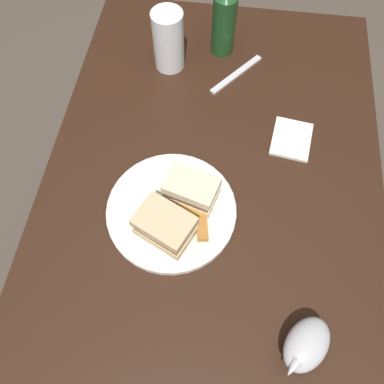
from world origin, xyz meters
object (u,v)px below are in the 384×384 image
sandwich_half_right (192,190)px  gravy_boat (306,345)px  cider_bottle (224,18)px  fork (236,74)px  pint_glass (169,43)px  napkin (291,139)px  plate (171,211)px  sandwich_half_left (165,226)px

sandwich_half_right → gravy_boat: 0.36m
cider_bottle → fork: (-0.09, -0.05, -0.10)m
pint_glass → cider_bottle: (0.07, -0.13, 0.03)m
sandwich_half_right → gravy_boat: sandwich_half_right is taller
sandwich_half_right → fork: bearing=-10.3°
pint_glass → napkin: 0.39m
sandwich_half_right → gravy_boat: size_ratio=0.96×
cider_bottle → fork: cider_bottle is taller
gravy_boat → cider_bottle: (0.74, 0.22, 0.06)m
sandwich_half_right → cider_bottle: 0.47m
fork → sandwich_half_right: bearing=-151.3°
sandwich_half_right → pint_glass: bearing=15.8°
sandwich_half_right → napkin: bearing=-48.8°
fork → pint_glass: bearing=123.6°
gravy_boat → fork: (0.65, 0.17, -0.04)m
pint_glass → cider_bottle: bearing=-61.4°
gravy_boat → plate: bearing=49.6°
sandwich_half_left → napkin: (0.28, -0.26, -0.05)m
sandwich_half_right → cider_bottle: bearing=-2.5°
plate → gravy_boat: (-0.24, -0.28, 0.03)m
sandwich_half_left → pint_glass: bearing=8.3°
pint_glass → plate: bearing=-170.4°
plate → cider_bottle: (0.50, -0.06, 0.09)m
pint_glass → fork: size_ratio=0.87×
sandwich_half_right → fork: 0.38m
sandwich_half_right → pint_glass: (0.39, 0.11, 0.02)m
sandwich_half_right → sandwich_half_left: bearing=155.1°
plate → gravy_boat: size_ratio=2.19×
pint_glass → cider_bottle: 0.15m
sandwich_half_left → gravy_boat: (-0.18, -0.28, -0.01)m
plate → sandwich_half_right: 0.07m
plate → gravy_boat: gravy_boat is taller
gravy_boat → cider_bottle: cider_bottle is taller
sandwich_half_left → gravy_boat: bearing=-123.3°
pint_glass → gravy_boat: bearing=-152.2°
pint_glass → gravy_boat: size_ratio=1.23×
plate → cider_bottle: bearing=-6.8°
sandwich_half_left → sandwich_half_right: sandwich_half_left is taller
plate → sandwich_half_right: (0.04, -0.04, 0.04)m
pint_glass → sandwich_half_right: bearing=-164.2°
sandwich_half_left → fork: size_ratio=0.74×
pint_glass → gravy_boat: 0.75m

